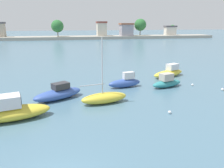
{
  "coord_description": "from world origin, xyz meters",
  "views": [
    {
      "loc": [
        0.94,
        -8.65,
        7.28
      ],
      "look_at": [
        5.46,
        14.1,
        0.87
      ],
      "focal_mm": 36.08,
      "sensor_mm": 36.0,
      "label": 1
    }
  ],
  "objects_px": {
    "moored_boat_5": "(167,82)",
    "mooring_buoy_4": "(170,112)",
    "moored_boat_6": "(169,72)",
    "mooring_buoy_1": "(222,89)",
    "moored_boat_3": "(104,98)",
    "mooring_buoy_3": "(73,88)",
    "mooring_buoy_0": "(192,85)",
    "moored_boat_2": "(58,93)",
    "moored_boat_1": "(12,111)",
    "moored_boat_4": "(125,82)"
  },
  "relations": [
    {
      "from": "mooring_buoy_3",
      "to": "mooring_buoy_1",
      "type": "bearing_deg",
      "value": -12.68
    },
    {
      "from": "mooring_buoy_4",
      "to": "moored_boat_3",
      "type": "bearing_deg",
      "value": 143.94
    },
    {
      "from": "mooring_buoy_3",
      "to": "mooring_buoy_0",
      "type": "bearing_deg",
      "value": -4.99
    },
    {
      "from": "moored_boat_4",
      "to": "moored_boat_5",
      "type": "bearing_deg",
      "value": -20.5
    },
    {
      "from": "moored_boat_5",
      "to": "mooring_buoy_4",
      "type": "distance_m",
      "value": 8.06
    },
    {
      "from": "moored_boat_2",
      "to": "mooring_buoy_1",
      "type": "distance_m",
      "value": 17.57
    },
    {
      "from": "moored_boat_3",
      "to": "mooring_buoy_3",
      "type": "height_order",
      "value": "moored_boat_3"
    },
    {
      "from": "moored_boat_2",
      "to": "moored_boat_6",
      "type": "bearing_deg",
      "value": -5.24
    },
    {
      "from": "moored_boat_2",
      "to": "mooring_buoy_3",
      "type": "distance_m",
      "value": 3.34
    },
    {
      "from": "moored_boat_2",
      "to": "moored_boat_5",
      "type": "relative_size",
      "value": 1.23
    },
    {
      "from": "moored_boat_2",
      "to": "mooring_buoy_1",
      "type": "height_order",
      "value": "moored_boat_2"
    },
    {
      "from": "moored_boat_5",
      "to": "mooring_buoy_3",
      "type": "distance_m",
      "value": 10.73
    },
    {
      "from": "moored_boat_6",
      "to": "mooring_buoy_1",
      "type": "xyz_separation_m",
      "value": [
        2.87,
        -7.38,
        -0.43
      ]
    },
    {
      "from": "moored_boat_3",
      "to": "moored_boat_6",
      "type": "bearing_deg",
      "value": 28.96
    },
    {
      "from": "moored_boat_4",
      "to": "mooring_buoy_4",
      "type": "relative_size",
      "value": 15.13
    },
    {
      "from": "mooring_buoy_0",
      "to": "moored_boat_5",
      "type": "bearing_deg",
      "value": 177.21
    },
    {
      "from": "moored_boat_6",
      "to": "mooring_buoy_4",
      "type": "relative_size",
      "value": 20.76
    },
    {
      "from": "mooring_buoy_4",
      "to": "mooring_buoy_0",
      "type": "bearing_deg",
      "value": 49.11
    },
    {
      "from": "moored_boat_5",
      "to": "moored_boat_6",
      "type": "xyz_separation_m",
      "value": [
        2.53,
        4.82,
        -0.01
      ]
    },
    {
      "from": "mooring_buoy_1",
      "to": "moored_boat_6",
      "type": "bearing_deg",
      "value": 111.24
    },
    {
      "from": "mooring_buoy_3",
      "to": "mooring_buoy_4",
      "type": "height_order",
      "value": "mooring_buoy_3"
    },
    {
      "from": "moored_boat_6",
      "to": "mooring_buoy_3",
      "type": "height_order",
      "value": "moored_boat_6"
    },
    {
      "from": "moored_boat_2",
      "to": "moored_boat_5",
      "type": "bearing_deg",
      "value": -20.94
    },
    {
      "from": "moored_boat_3",
      "to": "moored_boat_4",
      "type": "relative_size",
      "value": 1.49
    },
    {
      "from": "moored_boat_4",
      "to": "mooring_buoy_1",
      "type": "distance_m",
      "value": 10.71
    },
    {
      "from": "moored_boat_3",
      "to": "moored_boat_1",
      "type": "bearing_deg",
      "value": -174.01
    },
    {
      "from": "moored_boat_1",
      "to": "moored_boat_2",
      "type": "bearing_deg",
      "value": 37.75
    },
    {
      "from": "moored_boat_3",
      "to": "moored_boat_5",
      "type": "xyz_separation_m",
      "value": [
        7.95,
        3.89,
        0.06
      ]
    },
    {
      "from": "moored_boat_4",
      "to": "moored_boat_2",
      "type": "bearing_deg",
      "value": -169.52
    },
    {
      "from": "moored_boat_2",
      "to": "mooring_buoy_0",
      "type": "relative_size",
      "value": 19.63
    },
    {
      "from": "moored_boat_3",
      "to": "moored_boat_4",
      "type": "height_order",
      "value": "moored_boat_3"
    },
    {
      "from": "moored_boat_5",
      "to": "mooring_buoy_4",
      "type": "xyz_separation_m",
      "value": [
        -3.1,
        -7.43,
        -0.46
      ]
    },
    {
      "from": "moored_boat_6",
      "to": "moored_boat_1",
      "type": "bearing_deg",
      "value": -173.17
    },
    {
      "from": "moored_boat_6",
      "to": "mooring_buoy_1",
      "type": "bearing_deg",
      "value": -93.3
    },
    {
      "from": "moored_boat_6",
      "to": "moored_boat_2",
      "type": "bearing_deg",
      "value": -179.94
    },
    {
      "from": "moored_boat_5",
      "to": "mooring_buoy_3",
      "type": "height_order",
      "value": "moored_boat_5"
    },
    {
      "from": "moored_boat_2",
      "to": "moored_boat_6",
      "type": "distance_m",
      "value": 16.15
    },
    {
      "from": "moored_boat_3",
      "to": "mooring_buoy_4",
      "type": "distance_m",
      "value": 6.02
    },
    {
      "from": "moored_boat_1",
      "to": "moored_boat_6",
      "type": "relative_size",
      "value": 1.04
    },
    {
      "from": "moored_boat_3",
      "to": "moored_boat_6",
      "type": "height_order",
      "value": "moored_boat_3"
    },
    {
      "from": "moored_boat_1",
      "to": "moored_boat_3",
      "type": "distance_m",
      "value": 7.85
    },
    {
      "from": "moored_boat_4",
      "to": "mooring_buoy_0",
      "type": "distance_m",
      "value": 8.01
    },
    {
      "from": "moored_boat_2",
      "to": "moored_boat_6",
      "type": "xyz_separation_m",
      "value": [
        14.68,
        6.72,
        -0.0
      ]
    },
    {
      "from": "moored_boat_2",
      "to": "moored_boat_4",
      "type": "distance_m",
      "value": 7.92
    },
    {
      "from": "moored_boat_5",
      "to": "mooring_buoy_0",
      "type": "distance_m",
      "value": 3.23
    },
    {
      "from": "mooring_buoy_0",
      "to": "moored_boat_6",
      "type": "bearing_deg",
      "value": 97.61
    },
    {
      "from": "moored_boat_4",
      "to": "mooring_buoy_4",
      "type": "xyz_separation_m",
      "value": [
        1.63,
        -8.3,
        -0.47
      ]
    },
    {
      "from": "moored_boat_6",
      "to": "mooring_buoy_1",
      "type": "relative_size",
      "value": 18.89
    },
    {
      "from": "moored_boat_5",
      "to": "mooring_buoy_1",
      "type": "distance_m",
      "value": 5.99
    },
    {
      "from": "mooring_buoy_4",
      "to": "moored_boat_4",
      "type": "bearing_deg",
      "value": 101.12
    }
  ]
}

